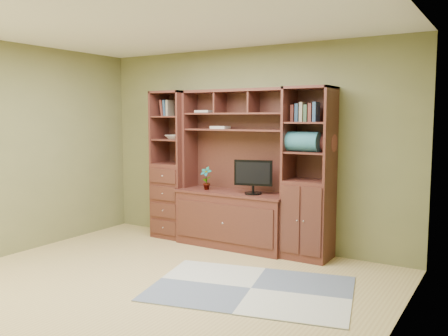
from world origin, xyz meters
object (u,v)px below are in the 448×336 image
Objects in this scene: left_tower at (173,165)px; monitor at (253,171)px; right_tower at (309,174)px; center_hutch at (233,169)px.

left_tower reaches higher than monitor.
monitor is at bearing -173.95° from right_tower.
right_tower reaches higher than monitor.
left_tower is at bearing 180.00° from right_tower.
left_tower is 2.02m from right_tower.
center_hutch is 0.32m from monitor.
left_tower is 1.32m from monitor.
right_tower is at bearing 2.23° from center_hutch.
center_hutch is at bearing -2.29° from left_tower.
center_hutch reaches higher than monitor.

